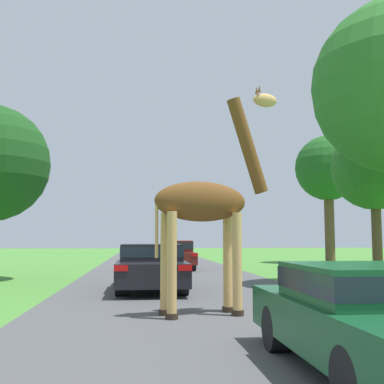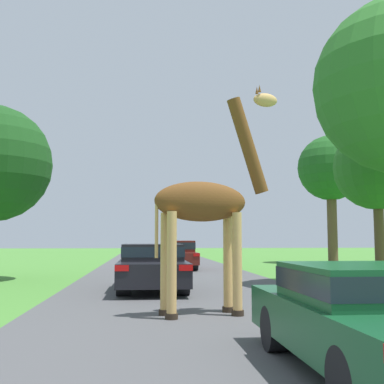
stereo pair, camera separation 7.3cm
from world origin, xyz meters
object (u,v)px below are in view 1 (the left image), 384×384
car_lead_maroon (368,315)px  car_queue_right (151,265)px  tree_mid_field (328,169)px  giraffe_near_road (208,206)px  car_queue_left (176,254)px  tree_left_edge (374,168)px

car_lead_maroon → car_queue_right: car_queue_right is taller
tree_mid_field → giraffe_near_road: bearing=-118.1°
giraffe_near_road → car_queue_right: giraffe_near_road is taller
giraffe_near_road → tree_mid_field: tree_mid_field is taller
giraffe_near_road → car_queue_left: 15.15m
tree_mid_field → car_queue_right: bearing=-127.9°
giraffe_near_road → tree_mid_field: size_ratio=0.59×
giraffe_near_road → car_queue_right: bearing=-179.7°
car_queue_right → tree_left_edge: size_ratio=0.71×
giraffe_near_road → tree_left_edge: bearing=127.9°
tree_left_edge → tree_mid_field: (1.48, 9.09, 1.28)m
car_lead_maroon → tree_mid_field: size_ratio=0.51×
car_lead_maroon → car_queue_right: bearing=103.7°
car_queue_right → tree_mid_field: bearing=52.1°
car_queue_right → tree_mid_field: size_ratio=0.58×
giraffe_near_road → car_lead_maroon: (1.22, -4.45, -1.53)m
giraffe_near_road → car_queue_left: giraffe_near_road is taller
car_queue_right → giraffe_near_road: bearing=-77.8°
car_lead_maroon → car_queue_left: car_queue_left is taller
giraffe_near_road → tree_mid_field: 22.98m
car_queue_left → tree_mid_field: tree_mid_field is taller
giraffe_near_road → tree_mid_field: (10.68, 19.99, 3.83)m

